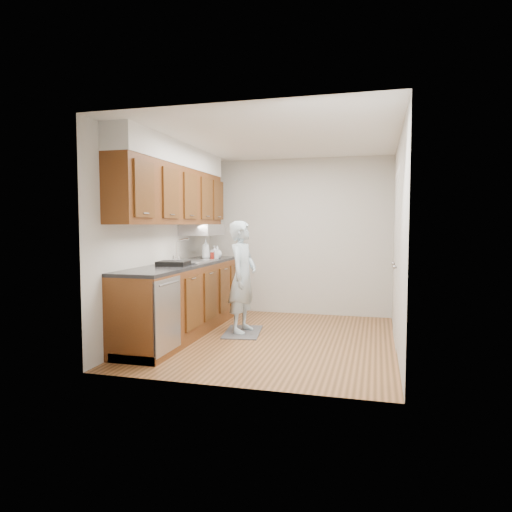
# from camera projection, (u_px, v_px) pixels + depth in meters

# --- Properties ---
(floor) EXTENTS (3.50, 3.50, 0.00)m
(floor) POSITION_uv_depth(u_px,v_px,m) (272.00, 339.00, 5.76)
(floor) COLOR #9B643A
(floor) RESTS_ON ground
(ceiling) EXTENTS (3.50, 3.50, 0.00)m
(ceiling) POSITION_uv_depth(u_px,v_px,m) (273.00, 139.00, 5.59)
(ceiling) COLOR white
(ceiling) RESTS_ON wall_left
(wall_left) EXTENTS (0.02, 3.50, 2.50)m
(wall_left) POSITION_uv_depth(u_px,v_px,m) (163.00, 239.00, 6.06)
(wall_left) COLOR beige
(wall_left) RESTS_ON floor
(wall_right) EXTENTS (0.02, 3.50, 2.50)m
(wall_right) POSITION_uv_depth(u_px,v_px,m) (398.00, 242.00, 5.29)
(wall_right) COLOR beige
(wall_right) RESTS_ON floor
(wall_back) EXTENTS (3.00, 0.02, 2.50)m
(wall_back) POSITION_uv_depth(u_px,v_px,m) (297.00, 237.00, 7.36)
(wall_back) COLOR beige
(wall_back) RESTS_ON floor
(counter) EXTENTS (0.64, 2.80, 1.30)m
(counter) POSITION_uv_depth(u_px,v_px,m) (184.00, 297.00, 6.03)
(counter) COLOR brown
(counter) RESTS_ON floor
(upper_cabinets) EXTENTS (0.47, 2.80, 1.21)m
(upper_cabinets) POSITION_uv_depth(u_px,v_px,m) (175.00, 187.00, 6.01)
(upper_cabinets) COLOR brown
(upper_cabinets) RESTS_ON wall_left
(closet_door) EXTENTS (0.02, 1.22, 2.05)m
(closet_door) POSITION_uv_depth(u_px,v_px,m) (396.00, 259.00, 5.60)
(closet_door) COLOR white
(closet_door) RESTS_ON wall_right
(floor_mat) EXTENTS (0.57, 0.85, 0.01)m
(floor_mat) POSITION_uv_depth(u_px,v_px,m) (243.00, 332.00, 6.11)
(floor_mat) COLOR #5D5D60
(floor_mat) RESTS_ON floor
(person) EXTENTS (0.45, 0.63, 1.68)m
(person) POSITION_uv_depth(u_px,v_px,m) (243.00, 269.00, 6.06)
(person) COLOR #AAC1CF
(person) RESTS_ON floor_mat
(soap_bottle_a) EXTENTS (0.14, 0.14, 0.30)m
(soap_bottle_a) POSITION_uv_depth(u_px,v_px,m) (206.00, 249.00, 6.73)
(soap_bottle_a) COLOR silver
(soap_bottle_a) RESTS_ON counter
(soap_bottle_b) EXTENTS (0.11, 0.11, 0.19)m
(soap_bottle_b) POSITION_uv_depth(u_px,v_px,m) (214.00, 252.00, 6.76)
(soap_bottle_b) COLOR silver
(soap_bottle_b) RESTS_ON counter
(soap_bottle_c) EXTENTS (0.21, 0.21, 0.19)m
(soap_bottle_c) POSITION_uv_depth(u_px,v_px,m) (217.00, 252.00, 6.86)
(soap_bottle_c) COLOR silver
(soap_bottle_c) RESTS_ON counter
(soda_can) EXTENTS (0.07, 0.07, 0.11)m
(soda_can) POSITION_uv_depth(u_px,v_px,m) (212.00, 256.00, 6.63)
(soda_can) COLOR #A3261C
(soda_can) RESTS_ON counter
(dish_rack) EXTENTS (0.39, 0.34, 0.06)m
(dish_rack) POSITION_uv_depth(u_px,v_px,m) (173.00, 263.00, 5.64)
(dish_rack) COLOR black
(dish_rack) RESTS_ON counter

